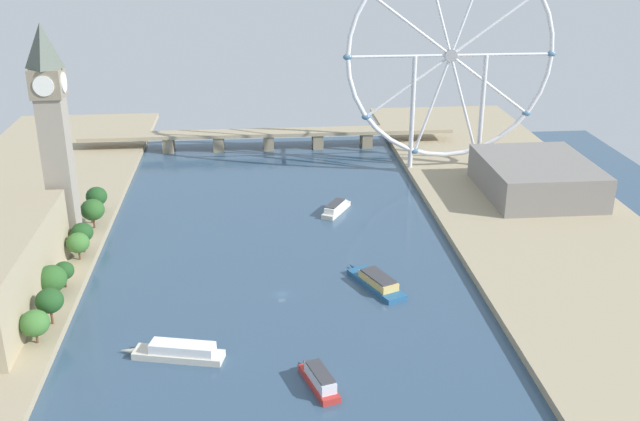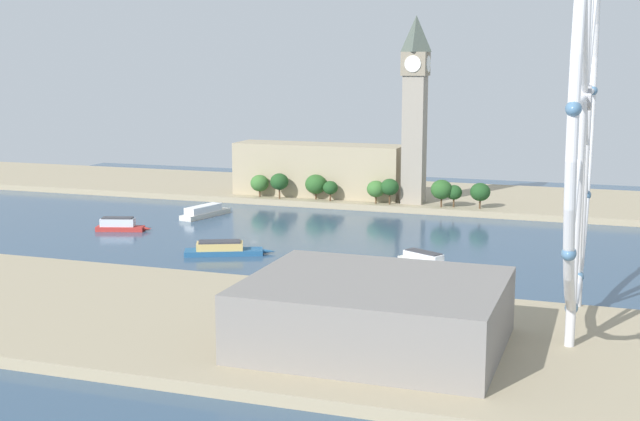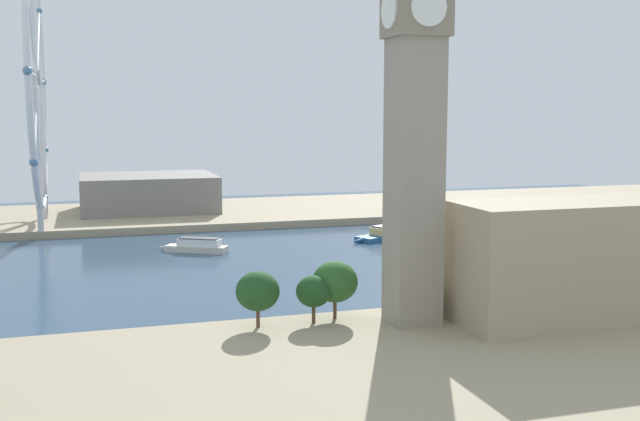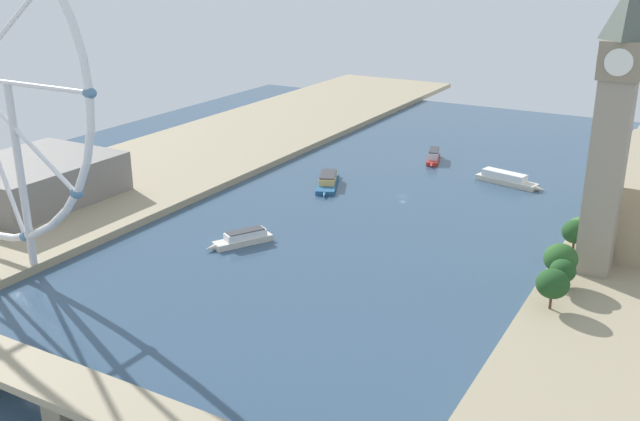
{
  "view_description": "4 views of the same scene",
  "coord_description": "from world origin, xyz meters",
  "px_view_note": "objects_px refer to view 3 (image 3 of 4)",
  "views": [
    {
      "loc": [
        -7.82,
        -242.05,
        129.69
      ],
      "look_at": [
        19.04,
        55.49,
        10.11
      ],
      "focal_mm": 42.02,
      "sensor_mm": 36.0,
      "label": 1
    },
    {
      "loc": [
        321.27,
        139.89,
        71.44
      ],
      "look_at": [
        5.11,
        30.38,
        13.22
      ],
      "focal_mm": 48.79,
      "sensor_mm": 36.0,
      "label": 2
    },
    {
      "loc": [
        -235.58,
        113.83,
        48.84
      ],
      "look_at": [
        19.64,
        35.48,
        14.08
      ],
      "focal_mm": 43.07,
      "sensor_mm": 36.0,
      "label": 3
    },
    {
      "loc": [
        -112.63,
        270.52,
        98.55
      ],
      "look_at": [
        0.53,
        71.19,
        15.73
      ],
      "focal_mm": 40.21,
      "sensor_mm": 36.0,
      "label": 4
    }
  ],
  "objects_px": {
    "clock_tower": "(415,109)",
    "riverside_hall": "(148,192)",
    "tour_boat_1": "(196,246)",
    "tour_boat_2": "(389,233)",
    "tour_boat_0": "(595,259)",
    "parliament_block": "(635,256)",
    "ferris_wheel": "(37,79)",
    "tour_boat_3": "(567,235)"
  },
  "relations": [
    {
      "from": "tour_boat_1",
      "to": "tour_boat_3",
      "type": "relative_size",
      "value": 1.02
    },
    {
      "from": "clock_tower",
      "to": "riverside_hall",
      "type": "relative_size",
      "value": 1.47
    },
    {
      "from": "ferris_wheel",
      "to": "tour_boat_2",
      "type": "distance_m",
      "value": 152.34
    },
    {
      "from": "tour_boat_2",
      "to": "tour_boat_3",
      "type": "distance_m",
      "value": 66.4
    },
    {
      "from": "tour_boat_0",
      "to": "tour_boat_1",
      "type": "bearing_deg",
      "value": -104.69
    },
    {
      "from": "tour_boat_2",
      "to": "parliament_block",
      "type": "bearing_deg",
      "value": 69.26
    },
    {
      "from": "tour_boat_0",
      "to": "tour_boat_2",
      "type": "height_order",
      "value": "tour_boat_0"
    },
    {
      "from": "clock_tower",
      "to": "riverside_hall",
      "type": "bearing_deg",
      "value": 10.59
    },
    {
      "from": "tour_boat_3",
      "to": "ferris_wheel",
      "type": "bearing_deg",
      "value": -40.8
    },
    {
      "from": "parliament_block",
      "to": "tour_boat_2",
      "type": "relative_size",
      "value": 2.63
    },
    {
      "from": "ferris_wheel",
      "to": "tour_boat_3",
      "type": "relative_size",
      "value": 4.81
    },
    {
      "from": "tour_boat_2",
      "to": "tour_boat_1",
      "type": "bearing_deg",
      "value": -18.78
    },
    {
      "from": "riverside_hall",
      "to": "tour_boat_3",
      "type": "relative_size",
      "value": 2.58
    },
    {
      "from": "riverside_hall",
      "to": "tour_boat_3",
      "type": "distance_m",
      "value": 186.41
    },
    {
      "from": "ferris_wheel",
      "to": "tour_boat_2",
      "type": "xyz_separation_m",
      "value": [
        -57.0,
        -128.25,
        -59.25
      ]
    },
    {
      "from": "riverside_hall",
      "to": "tour_boat_1",
      "type": "height_order",
      "value": "riverside_hall"
    },
    {
      "from": "parliament_block",
      "to": "tour_boat_2",
      "type": "distance_m",
      "value": 129.87
    },
    {
      "from": "riverside_hall",
      "to": "tour_boat_2",
      "type": "xyz_separation_m",
      "value": [
        -90.82,
        -83.6,
        -9.1
      ]
    },
    {
      "from": "clock_tower",
      "to": "tour_boat_0",
      "type": "xyz_separation_m",
      "value": [
        51.7,
        -85.86,
        -46.96
      ]
    },
    {
      "from": "riverside_hall",
      "to": "tour_boat_2",
      "type": "bearing_deg",
      "value": -137.37
    },
    {
      "from": "ferris_wheel",
      "to": "tour_boat_0",
      "type": "relative_size",
      "value": 3.37
    },
    {
      "from": "tour_boat_1",
      "to": "tour_boat_2",
      "type": "relative_size",
      "value": 0.73
    },
    {
      "from": "riverside_hall",
      "to": "tour_boat_3",
      "type": "bearing_deg",
      "value": -129.18
    },
    {
      "from": "tour_boat_3",
      "to": "tour_boat_0",
      "type": "bearing_deg",
      "value": 49.01
    },
    {
      "from": "tour_boat_0",
      "to": "tour_boat_3",
      "type": "distance_m",
      "value": 46.32
    },
    {
      "from": "ferris_wheel",
      "to": "tour_boat_1",
      "type": "distance_m",
      "value": 101.99
    },
    {
      "from": "clock_tower",
      "to": "riverside_hall",
      "type": "xyz_separation_m",
      "value": [
        211.63,
        39.55,
        -38.05
      ]
    },
    {
      "from": "clock_tower",
      "to": "riverside_hall",
      "type": "height_order",
      "value": "clock_tower"
    },
    {
      "from": "tour_boat_1",
      "to": "tour_boat_3",
      "type": "xyz_separation_m",
      "value": [
        -20.06,
        -135.81,
        0.37
      ]
    },
    {
      "from": "riverside_hall",
      "to": "tour_boat_2",
      "type": "height_order",
      "value": "riverside_hall"
    },
    {
      "from": "tour_boat_0",
      "to": "tour_boat_3",
      "type": "xyz_separation_m",
      "value": [
        42.28,
        -18.93,
        0.2
      ]
    },
    {
      "from": "tour_boat_1",
      "to": "tour_boat_2",
      "type": "distance_m",
      "value": 75.37
    },
    {
      "from": "parliament_block",
      "to": "riverside_hall",
      "type": "distance_m",
      "value": 237.79
    },
    {
      "from": "ferris_wheel",
      "to": "tour_boat_1",
      "type": "height_order",
      "value": "ferris_wheel"
    },
    {
      "from": "riverside_hall",
      "to": "tour_boat_1",
      "type": "bearing_deg",
      "value": -175.0
    },
    {
      "from": "ferris_wheel",
      "to": "tour_boat_0",
      "type": "height_order",
      "value": "ferris_wheel"
    },
    {
      "from": "tour_boat_0",
      "to": "tour_boat_1",
      "type": "xyz_separation_m",
      "value": [
        62.34,
        116.88,
        -0.16
      ]
    },
    {
      "from": "tour_boat_1",
      "to": "tour_boat_2",
      "type": "xyz_separation_m",
      "value": [
        6.77,
        -75.06,
        -0.03
      ]
    },
    {
      "from": "ferris_wheel",
      "to": "riverside_hall",
      "type": "height_order",
      "value": "ferris_wheel"
    },
    {
      "from": "tour_boat_1",
      "to": "clock_tower",
      "type": "bearing_deg",
      "value": 134.52
    },
    {
      "from": "parliament_block",
      "to": "tour_boat_0",
      "type": "distance_m",
      "value": 70.48
    },
    {
      "from": "ferris_wheel",
      "to": "tour_boat_2",
      "type": "height_order",
      "value": "ferris_wheel"
    }
  ]
}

